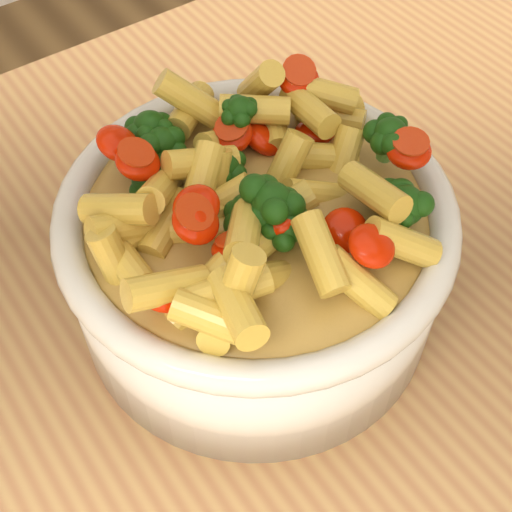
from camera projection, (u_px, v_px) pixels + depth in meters
table at (203, 501)px, 0.51m from camera, size 1.20×0.80×0.90m
serving_bowl at (256, 255)px, 0.45m from camera, size 0.24×0.24×0.10m
pasta_salad at (256, 184)px, 0.40m from camera, size 0.19×0.19×0.04m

